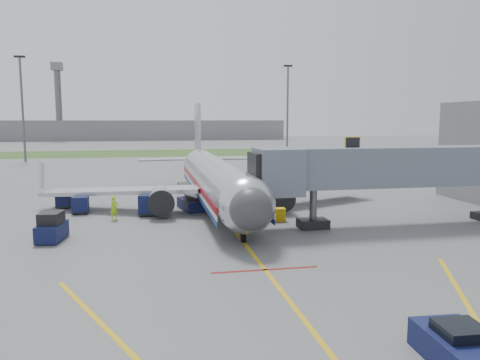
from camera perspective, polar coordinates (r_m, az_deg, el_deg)
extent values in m
plane|color=#565659|center=(29.85, 1.18, -8.54)|extent=(400.00, 400.00, 0.00)
cube|color=#2D4C1E|center=(118.50, -8.08, 3.32)|extent=(300.00, 25.00, 0.01)
cube|color=gold|center=(27.98, 2.06, -9.63)|extent=(0.25, 50.00, 0.01)
cube|color=maroon|center=(26.13, 3.07, -10.88)|extent=(6.00, 0.25, 0.01)
cylinder|color=silver|center=(43.83, -2.96, 0.16)|extent=(3.80, 28.00, 3.80)
sphere|color=silver|center=(30.19, 0.79, -3.10)|extent=(3.80, 3.80, 3.80)
sphere|color=#38383D|center=(28.94, 1.32, -3.55)|extent=(2.74, 2.74, 2.74)
cube|color=black|center=(29.71, 0.95, -2.19)|extent=(2.20, 1.20, 0.55)
cone|color=silver|center=(60.12, -5.18, 2.09)|extent=(3.80, 5.00, 3.80)
cube|color=#B7BAC1|center=(59.39, -5.17, 5.89)|extent=(0.35, 4.20, 7.00)
cube|color=#B7BAC1|center=(43.60, -14.08, -1.28)|extent=(15.10, 8.59, 1.13)
cube|color=#B7BAC1|center=(45.91, 7.61, -0.70)|extent=(15.10, 8.59, 1.13)
cylinder|color=silver|center=(40.65, -9.63, -2.42)|extent=(2.10, 3.60, 2.10)
cylinder|color=silver|center=(42.18, 4.65, -1.99)|extent=(2.10, 3.60, 2.10)
cube|color=maroon|center=(44.18, -0.49, -0.23)|extent=(0.05, 28.00, 0.45)
cube|color=navy|center=(44.31, -0.49, -1.38)|extent=(0.05, 28.00, 0.35)
cylinder|color=black|center=(31.66, 0.41, -7.05)|extent=(0.28, 0.70, 0.70)
cylinder|color=black|center=(44.38, -6.36, -2.72)|extent=(0.50, 1.00, 1.00)
cylinder|color=black|center=(45.08, 0.24, -2.52)|extent=(0.50, 1.00, 1.00)
cube|color=slate|center=(38.34, 18.89, 1.60)|extent=(20.00, 3.00, 3.00)
cube|color=slate|center=(34.55, 4.64, 1.05)|extent=(3.20, 3.60, 3.40)
cube|color=black|center=(34.24, 2.70, 1.01)|extent=(1.60, 3.00, 2.80)
cube|color=#E5B60D|center=(36.39, 13.52, 4.35)|extent=(1.20, 0.15, 1.00)
cylinder|color=#595B60|center=(35.82, 8.91, -3.40)|extent=(0.56, 0.56, 3.10)
cube|color=black|center=(36.06, 8.88, -5.27)|extent=(2.20, 1.60, 0.70)
cylinder|color=#595B60|center=(100.95, -24.98, 7.70)|extent=(0.44, 0.44, 20.00)
cube|color=black|center=(101.65, -25.29, 13.45)|extent=(2.00, 0.40, 0.40)
cylinder|color=#595B60|center=(107.66, 5.81, 8.28)|extent=(0.44, 0.44, 20.00)
cube|color=black|center=(108.32, 5.88, 13.68)|extent=(2.00, 0.40, 0.40)
cube|color=slate|center=(198.14, -12.23, 5.97)|extent=(120.00, 14.00, 8.00)
cylinder|color=#595B60|center=(196.10, -21.24, 8.55)|extent=(2.40, 2.40, 28.00)
cube|color=slate|center=(197.07, -21.44, 12.76)|extent=(4.00, 4.00, 3.00)
cube|color=#0D0F3B|center=(18.27, 25.20, -18.19)|extent=(2.20, 3.41, 1.01)
cube|color=black|center=(18.01, 25.31, -16.34)|extent=(1.55, 1.55, 0.46)
cylinder|color=black|center=(18.85, 20.90, -17.62)|extent=(0.24, 0.74, 0.73)
cylinder|color=black|center=(19.65, 25.32, -16.79)|extent=(0.24, 0.74, 0.73)
cube|color=#0D0F3B|center=(34.44, -21.96, -5.86)|extent=(1.84, 3.00, 1.13)
cube|color=black|center=(34.25, -22.03, -4.30)|extent=(1.59, 1.98, 0.79)
cylinder|color=black|center=(33.78, -23.40, -6.78)|extent=(0.32, 0.59, 0.56)
cylinder|color=black|center=(33.41, -21.57, -6.84)|extent=(0.32, 0.59, 0.56)
cylinder|color=black|center=(35.63, -22.27, -6.00)|extent=(0.32, 0.59, 0.56)
cylinder|color=black|center=(35.28, -20.53, -6.05)|extent=(0.32, 0.59, 0.56)
cube|color=#0D0F3B|center=(41.05, -11.04, -2.86)|extent=(1.84, 1.84, 1.62)
cube|color=black|center=(41.20, -11.02, -3.97)|extent=(1.90, 1.90, 0.13)
cylinder|color=black|center=(40.70, -12.02, -4.19)|extent=(0.27, 0.32, 0.29)
cylinder|color=black|center=(40.51, -10.26, -4.20)|extent=(0.27, 0.32, 0.29)
cylinder|color=black|center=(41.91, -11.74, -3.85)|extent=(0.27, 0.32, 0.29)
cylinder|color=black|center=(41.73, -10.04, -3.86)|extent=(0.27, 0.32, 0.29)
cube|color=#0D0F3B|center=(43.35, -18.88, -2.81)|extent=(1.36, 1.36, 1.35)
cube|color=black|center=(43.46, -18.84, -3.68)|extent=(1.40, 1.40, 0.10)
cylinder|color=black|center=(43.03, -19.62, -3.87)|extent=(0.19, 0.25, 0.24)
cylinder|color=black|center=(42.89, -18.23, -3.85)|extent=(0.19, 0.25, 0.24)
cylinder|color=black|center=(44.05, -19.43, -3.61)|extent=(0.19, 0.25, 0.24)
cylinder|color=black|center=(43.92, -18.07, -3.58)|extent=(0.19, 0.25, 0.24)
cube|color=#0D0F3B|center=(46.71, -20.51, -2.18)|extent=(1.73, 1.73, 1.34)
cube|color=black|center=(46.82, -20.47, -2.98)|extent=(1.79, 1.79, 0.10)
cylinder|color=black|center=(46.65, -21.34, -3.10)|extent=(0.26, 0.29, 0.24)
cylinder|color=black|center=(46.12, -20.24, -3.17)|extent=(0.26, 0.29, 0.24)
cylinder|color=black|center=(47.52, -20.69, -2.89)|extent=(0.26, 0.29, 0.24)
cylinder|color=black|center=(47.00, -19.60, -2.95)|extent=(0.26, 0.29, 0.24)
cube|color=#0D0F3B|center=(43.14, -6.09, -2.97)|extent=(2.24, 4.06, 0.96)
cube|color=black|center=(43.48, -6.31, -1.54)|extent=(1.81, 4.40, 1.50)
cylinder|color=black|center=(41.72, -6.24, -3.58)|extent=(0.35, 0.63, 0.60)
cylinder|color=black|center=(42.03, -4.85, -3.48)|extent=(0.35, 0.63, 0.60)
cylinder|color=black|center=(44.34, -7.26, -2.94)|extent=(0.35, 0.63, 0.60)
cylinder|color=black|center=(44.63, -5.95, -2.86)|extent=(0.35, 0.63, 0.60)
cube|color=#E5B60D|center=(38.22, 4.52, -4.22)|extent=(1.38, 0.99, 1.05)
cylinder|color=black|center=(38.22, 3.87, -4.82)|extent=(0.20, 0.28, 0.26)
cylinder|color=black|center=(38.38, 5.16, -4.78)|extent=(0.20, 0.28, 0.26)
imported|color=#A4E31A|center=(39.72, -15.09, -3.33)|extent=(0.86, 0.82, 1.98)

